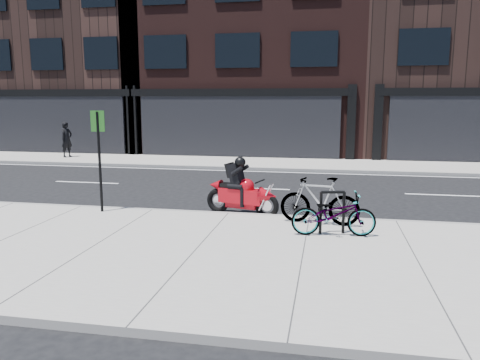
% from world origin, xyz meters
% --- Properties ---
extents(ground, '(120.00, 120.00, 0.00)m').
position_xyz_m(ground, '(0.00, 0.00, 0.00)').
color(ground, black).
rests_on(ground, ground).
extents(sidewalk_near, '(60.00, 6.00, 0.13)m').
position_xyz_m(sidewalk_near, '(0.00, -5.00, 0.07)').
color(sidewalk_near, gray).
rests_on(sidewalk_near, ground).
extents(sidewalk_far, '(60.00, 3.50, 0.13)m').
position_xyz_m(sidewalk_far, '(0.00, 7.75, 0.07)').
color(sidewalk_far, gray).
rests_on(sidewalk_far, ground).
extents(building_midwest, '(10.00, 10.00, 12.00)m').
position_xyz_m(building_midwest, '(-12.00, 14.50, 6.00)').
color(building_midwest, black).
rests_on(building_midwest, ground).
extents(building_center, '(12.00, 10.00, 14.50)m').
position_xyz_m(building_center, '(-2.00, 14.50, 7.25)').
color(building_center, black).
rests_on(building_center, ground).
extents(building_mideast, '(12.00, 10.00, 12.50)m').
position_xyz_m(building_mideast, '(10.00, 14.50, 6.25)').
color(building_mideast, black).
rests_on(building_mideast, ground).
extents(bike_rack, '(0.54, 0.18, 0.92)m').
position_xyz_m(bike_rack, '(2.52, -3.32, 0.67)').
color(bike_rack, black).
rests_on(bike_rack, sidewalk_near).
extents(bicycle_front, '(1.79, 0.79, 0.91)m').
position_xyz_m(bicycle_front, '(2.55, -3.47, 0.59)').
color(bicycle_front, gray).
rests_on(bicycle_front, sidewalk_near).
extents(bicycle_rear, '(1.86, 0.77, 1.08)m').
position_xyz_m(bicycle_rear, '(2.24, -2.60, 0.67)').
color(bicycle_rear, gray).
rests_on(bicycle_rear, sidewalk_near).
extents(motorcycle, '(1.98, 0.87, 1.51)m').
position_xyz_m(motorcycle, '(0.35, -1.62, 0.61)').
color(motorcycle, black).
rests_on(motorcycle, ground).
extents(pedestrian, '(0.59, 0.72, 1.72)m').
position_xyz_m(pedestrian, '(-10.17, 7.77, 0.99)').
color(pedestrian, black).
rests_on(pedestrian, sidewalk_far).
extents(sign_post, '(0.34, 0.07, 2.52)m').
position_xyz_m(sign_post, '(-3.17, -2.40, 1.64)').
color(sign_post, black).
rests_on(sign_post, sidewalk_near).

